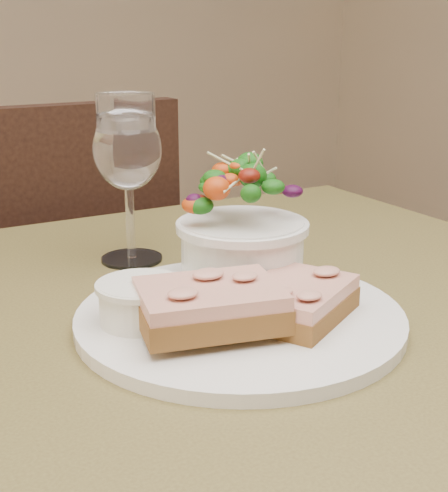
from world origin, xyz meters
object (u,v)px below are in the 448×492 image
chair_far (41,419)px  ramekin (141,300)px  sandwich_front (297,300)px  salad_bowl (242,223)px  cafe_table (249,403)px  dinner_plate (240,317)px  sandwich_back (210,305)px  wine_glass (127,154)px

chair_far → ramekin: (-0.05, -0.66, 0.49)m
sandwich_front → salad_bowl: 0.11m
cafe_table → ramekin: size_ratio=11.25×
dinner_plate → sandwich_back: sandwich_back is taller
cafe_table → dinner_plate: 0.11m
cafe_table → chair_far: bearing=95.3°
sandwich_back → ramekin: size_ratio=1.88×
ramekin → sandwich_back: bearing=-49.3°
cafe_table → chair_far: (-0.06, 0.66, -0.36)m
chair_far → ramekin: size_ratio=12.65×
sandwich_back → sandwich_front: bearing=6.9°
dinner_plate → sandwich_front: (0.04, -0.03, 0.02)m
ramekin → wine_glass: size_ratio=0.41×
salad_bowl → wine_glass: 0.17m
sandwich_back → wine_glass: wine_glass is taller
sandwich_front → wine_glass: size_ratio=0.74×
sandwich_back → salad_bowl: size_ratio=1.05×
ramekin → salad_bowl: 0.14m
chair_far → sandwich_front: size_ratio=6.90×
cafe_table → sandwich_front: bearing=-78.7°
ramekin → sandwich_front: bearing=-24.7°
dinner_plate → wine_glass: bearing=94.8°
sandwich_front → sandwich_back: bearing=144.7°
cafe_table → wine_glass: wine_glass is taller
cafe_table → dinner_plate: bearing=-137.3°
cafe_table → salad_bowl: size_ratio=6.30×
cafe_table → salad_bowl: salad_bowl is taller
sandwich_back → salad_bowl: bearing=60.1°
cafe_table → sandwich_back: 0.16m
wine_glass → sandwich_back: bearing=-96.3°
cafe_table → sandwich_back: sandwich_back is taller
sandwich_front → ramekin: bearing=125.9°
sandwich_front → salad_bowl: salad_bowl is taller
chair_far → cafe_table: bearing=92.9°
dinner_plate → wine_glass: wine_glass is taller
sandwich_front → dinner_plate: bearing=108.4°
salad_bowl → chair_far: bearing=97.3°
dinner_plate → ramekin: bearing=165.1°
ramekin → salad_bowl: bearing=20.0°
sandwich_front → ramekin: (-0.12, 0.06, 0.00)m
cafe_table → dinner_plate: size_ratio=2.71×
cafe_table → salad_bowl: (0.02, 0.05, 0.17)m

